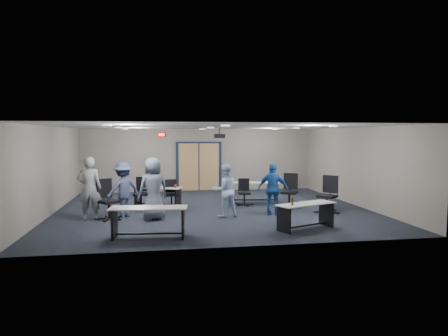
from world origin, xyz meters
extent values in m
plane|color=black|center=(0.00, 0.00, 0.00)|extent=(10.00, 10.00, 0.00)
cube|color=gray|center=(0.00, 4.50, 1.35)|extent=(10.00, 0.04, 2.70)
cube|color=gray|center=(0.00, -4.50, 1.35)|extent=(10.00, 0.04, 2.70)
cube|color=gray|center=(-5.00, 0.00, 1.35)|extent=(0.04, 9.00, 2.70)
cube|color=gray|center=(5.00, 0.00, 1.35)|extent=(0.04, 9.00, 2.70)
cube|color=silver|center=(0.00, 0.00, 2.70)|extent=(10.00, 9.00, 0.04)
cube|color=#101C32|center=(0.00, 4.47, 1.05)|extent=(2.00, 0.06, 2.20)
cube|color=#A3824A|center=(-0.45, 4.45, 1.05)|extent=(0.85, 0.04, 2.05)
cube|color=#A3824A|center=(0.45, 4.45, 1.05)|extent=(0.85, 0.04, 2.05)
cube|color=black|center=(-1.60, 4.45, 2.45)|extent=(0.32, 0.05, 0.18)
cube|color=#FF0C0C|center=(-1.60, 4.42, 2.45)|extent=(0.26, 0.02, 0.12)
cylinder|color=black|center=(0.30, 0.50, 2.58)|extent=(0.04, 0.04, 0.24)
cube|color=black|center=(0.30, 0.50, 2.40)|extent=(0.35, 0.30, 0.14)
cylinder|color=black|center=(0.30, 0.35, 2.40)|extent=(0.08, 0.03, 0.08)
cube|color=#A9A7A0|center=(-1.99, -3.40, 0.72)|extent=(1.86, 0.79, 0.03)
cube|color=black|center=(-2.79, -3.32, 0.35)|extent=(0.11, 0.55, 0.70)
cube|color=black|center=(-1.19, -3.49, 0.35)|extent=(0.11, 0.55, 0.70)
cube|color=black|center=(-1.99, -3.40, 0.10)|extent=(1.60, 0.22, 0.04)
cube|color=#A9A7A0|center=(2.00, -3.16, 0.66)|extent=(1.74, 1.13, 0.03)
cube|color=black|center=(1.31, -3.43, 0.32)|extent=(0.23, 0.49, 0.64)
cube|color=black|center=(2.68, -2.88, 0.32)|extent=(0.23, 0.49, 0.64)
cube|color=black|center=(2.00, -3.16, 0.09)|extent=(1.38, 0.59, 0.04)
cube|color=#A9A7A0|center=(-1.78, 0.77, 0.65)|extent=(1.73, 1.16, 0.03)
cube|color=black|center=(-2.45, 1.07, 0.32)|extent=(0.24, 0.48, 0.64)
cube|color=black|center=(-1.11, 0.48, 0.32)|extent=(0.24, 0.48, 0.64)
cube|color=black|center=(-1.78, 0.77, 0.09)|extent=(1.36, 0.63, 0.04)
cylinder|color=red|center=(-1.19, 0.52, 0.72)|extent=(0.07, 0.07, 0.11)
cube|color=#A9A7A0|center=(1.63, 1.04, 0.72)|extent=(1.89, 0.87, 0.03)
cube|color=black|center=(0.83, 1.16, 0.35)|extent=(0.13, 0.56, 0.71)
cube|color=black|center=(2.43, 0.91, 0.35)|extent=(0.13, 0.56, 0.71)
cube|color=black|center=(1.63, 1.04, 0.10)|extent=(1.61, 0.29, 0.04)
imported|color=gray|center=(-3.69, -1.12, 0.92)|extent=(0.68, 0.46, 1.83)
imported|color=#4F5B6C|center=(-1.90, -1.36, 0.90)|extent=(1.04, 0.88, 1.80)
imported|color=#BBD1F7|center=(0.19, -1.26, 0.79)|extent=(0.88, 0.75, 1.58)
imported|color=#1D4C9F|center=(1.68, -1.25, 0.79)|extent=(1.01, 0.74, 1.59)
imported|color=#3C446C|center=(-2.79, -0.75, 0.82)|extent=(1.22, 1.07, 1.64)
camera|label=1|loc=(-1.75, -12.84, 2.42)|focal=32.00mm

